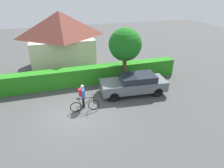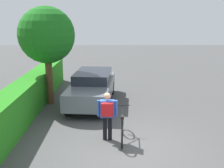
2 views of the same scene
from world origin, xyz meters
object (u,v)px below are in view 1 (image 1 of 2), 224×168
parked_car_near (134,84)px  bicycle (85,105)px  tree_kerbside (125,45)px  person_rider (82,94)px

parked_car_near → bicycle: size_ratio=2.63×
parked_car_near → tree_kerbside: (-0.04, 1.93, 2.29)m
person_rider → tree_kerbside: (3.74, 2.64, 2.12)m
parked_car_near → tree_kerbside: size_ratio=1.09×
person_rider → bicycle: bearing=-84.9°
tree_kerbside → person_rider: bearing=-144.8°
parked_car_near → person_rider: bearing=-169.3°
bicycle → tree_kerbside: tree_kerbside is taller
bicycle → tree_kerbside: size_ratio=0.42×
bicycle → tree_kerbside: bearing=40.1°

